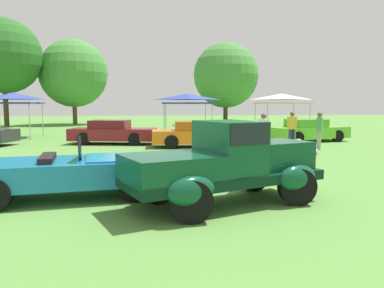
% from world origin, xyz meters
% --- Properties ---
extents(ground_plane, '(120.00, 120.00, 0.00)m').
position_xyz_m(ground_plane, '(0.00, 0.00, 0.00)').
color(ground_plane, '#568C3D').
extents(feature_pickup_truck, '(4.32, 2.94, 1.70)m').
position_xyz_m(feature_pickup_truck, '(0.42, -0.58, 0.86)').
color(feature_pickup_truck, black).
rests_on(feature_pickup_truck, ground_plane).
extents(neighbor_convertible, '(4.61, 2.39, 1.40)m').
position_xyz_m(neighbor_convertible, '(-2.77, 0.39, 0.58)').
color(neighbor_convertible, '#1E7AB7').
rests_on(neighbor_convertible, ground_plane).
extents(show_car_burgundy, '(4.52, 2.42, 1.22)m').
position_xyz_m(show_car_burgundy, '(-3.07, 11.64, 0.60)').
color(show_car_burgundy, maroon).
rests_on(show_car_burgundy, ground_plane).
extents(show_car_orange, '(4.51, 1.87, 1.22)m').
position_xyz_m(show_car_orange, '(1.16, 9.79, 0.60)').
color(show_car_orange, orange).
rests_on(show_car_orange, ground_plane).
extents(show_car_lime, '(4.65, 2.78, 1.22)m').
position_xyz_m(show_car_lime, '(7.45, 11.70, 0.60)').
color(show_car_lime, '#60C62D').
rests_on(show_car_lime, ground_plane).
extents(spectator_between_cars, '(0.46, 0.39, 1.69)m').
position_xyz_m(spectator_between_cars, '(5.53, 9.13, 0.91)').
color(spectator_between_cars, '#283351').
rests_on(spectator_between_cars, ground_plane).
extents(spectator_by_row, '(0.41, 0.47, 1.69)m').
position_xyz_m(spectator_by_row, '(6.35, 8.00, 0.91)').
color(spectator_by_row, '#9E998E').
rests_on(spectator_by_row, ground_plane).
extents(spectator_far_side, '(0.44, 0.32, 1.69)m').
position_xyz_m(spectator_far_side, '(3.28, 6.29, 0.91)').
color(spectator_far_side, '#7F7056').
rests_on(spectator_far_side, ground_plane).
extents(canopy_tent_left_field, '(2.91, 2.91, 2.71)m').
position_xyz_m(canopy_tent_left_field, '(-9.28, 15.65, 2.42)').
color(canopy_tent_left_field, '#B7B7BC').
rests_on(canopy_tent_left_field, ground_plane).
extents(canopy_tent_center_field, '(3.19, 3.19, 2.71)m').
position_xyz_m(canopy_tent_center_field, '(1.25, 16.50, 2.42)').
color(canopy_tent_center_field, '#B7B7BC').
rests_on(canopy_tent_center_field, ground_plane).
extents(canopy_tent_right_field, '(2.99, 2.99, 2.71)m').
position_xyz_m(canopy_tent_right_field, '(7.25, 15.50, 2.42)').
color(canopy_tent_right_field, '#B7B7BC').
rests_on(canopy_tent_right_field, ground_plane).
extents(treeline_far_left, '(6.72, 6.72, 9.72)m').
position_xyz_m(treeline_far_left, '(-14.22, 28.03, 6.35)').
color(treeline_far_left, '#47331E').
rests_on(treeline_far_left, ground_plane).
extents(treeline_mid_left, '(6.69, 6.69, 8.43)m').
position_xyz_m(treeline_mid_left, '(-8.68, 30.86, 5.08)').
color(treeline_mid_left, brown).
rests_on(treeline_mid_left, ground_plane).
extents(treeline_center, '(6.45, 6.45, 8.12)m').
position_xyz_m(treeline_center, '(6.37, 29.38, 4.89)').
color(treeline_center, '#47331E').
rests_on(treeline_center, ground_plane).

